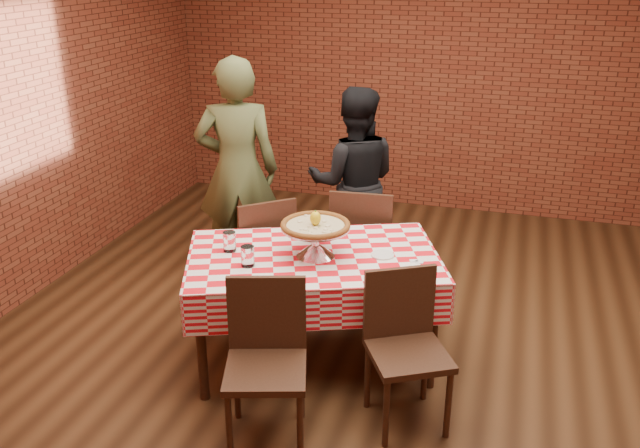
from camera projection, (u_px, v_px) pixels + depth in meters
The scene contains 19 objects.
ground at pixel (370, 355), 4.61m from camera, with size 6.00×6.00×0.00m, color black.
back_wall at pixel (440, 69), 6.73m from camera, with size 5.50×5.50×0.00m, color maroon.
table at pixel (314, 308), 4.44m from camera, with size 1.56×0.93×0.75m, color #382115.
tablecloth at pixel (313, 274), 4.35m from camera, with size 1.59×0.97×0.27m, color red, non-canonical shape.
pizza_stand at pixel (315, 241), 4.25m from camera, with size 0.44×0.44×0.20m, color silver, non-canonical shape.
pizza at pixel (315, 226), 4.21m from camera, with size 0.44×0.44×0.03m, color beige.
lemon at pixel (315, 218), 4.20m from camera, with size 0.07×0.07×0.09m, color yellow.
water_glass_left at pixel (248, 256), 4.13m from camera, with size 0.08×0.08×0.13m, color white.
water_glass_right at pixel (229, 242), 4.33m from camera, with size 0.08×0.08×0.13m, color white.
side_plate at pixel (383, 255), 4.28m from camera, with size 0.15×0.15×0.01m, color white.
sweetener_packet_a at pixel (414, 261), 4.21m from camera, with size 0.05×0.04×0.01m, color white.
sweetener_packet_b at pixel (419, 262), 4.19m from camera, with size 0.05×0.04×0.01m, color white.
condiment_caddy at pixel (315, 228), 4.51m from camera, with size 0.10×0.08×0.15m, color silver.
chair_near_left at pixel (266, 369), 3.66m from camera, with size 0.43×0.43×0.91m, color #382115, non-canonical shape.
chair_near_right at pixel (409, 355), 3.80m from camera, with size 0.42×0.42×0.90m, color #382115, non-canonical shape.
chair_far_left at pixel (260, 251), 5.08m from camera, with size 0.43×0.43×0.91m, color #382115, non-canonical shape.
chair_far_right at pixel (364, 242), 5.20m from camera, with size 0.46×0.46×0.94m, color #382115, non-canonical shape.
diner_olive at pixel (237, 171), 5.43m from camera, with size 0.66×0.43×1.82m, color #4C542F.
diner_black at pixel (354, 182), 5.56m from camera, with size 0.76×0.59×1.57m, color black.
Camera 1 is at (0.79, -3.87, 2.56)m, focal length 38.21 mm.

